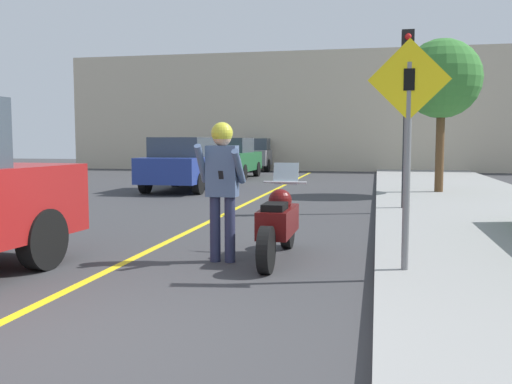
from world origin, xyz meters
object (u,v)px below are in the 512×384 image
(parked_car_blue, at_px, (185,163))
(traffic_light, at_px, (407,85))
(motorcycle, at_px, (278,223))
(crossing_sign, at_px, (408,132))
(parked_car_grey, at_px, (256,154))
(person_biker, at_px, (222,176))
(parked_car_green, at_px, (231,158))
(street_tree, at_px, (442,80))

(parked_car_blue, bearing_deg, traffic_light, -34.09)
(motorcycle, xyz_separation_m, crossing_sign, (1.61, -0.83, 1.19))
(traffic_light, xyz_separation_m, parked_car_grey, (-6.85, 16.68, -1.91))
(parked_car_blue, bearing_deg, crossing_sign, -59.31)
(person_biker, relative_size, parked_car_blue, 0.44)
(motorcycle, relative_size, crossing_sign, 0.87)
(parked_car_blue, height_order, parked_car_grey, same)
(parked_car_grey, bearing_deg, parked_car_green, -87.70)
(parked_car_blue, relative_size, parked_car_grey, 1.00)
(motorcycle, bearing_deg, crossing_sign, -27.30)
(motorcycle, height_order, parked_car_green, parked_car_green)
(person_biker, bearing_deg, traffic_light, 65.59)
(parked_car_blue, bearing_deg, motorcycle, -64.40)
(person_biker, distance_m, parked_car_green, 16.48)
(parked_car_green, distance_m, parked_car_grey, 6.35)
(motorcycle, height_order, traffic_light, traffic_light)
(motorcycle, distance_m, parked_car_blue, 10.83)
(motorcycle, relative_size, parked_car_blue, 0.54)
(crossing_sign, height_order, street_tree, street_tree)
(person_biker, bearing_deg, motorcycle, 24.37)
(traffic_light, bearing_deg, parked_car_grey, 112.31)
(parked_car_green, bearing_deg, parked_car_grey, 92.30)
(parked_car_blue, bearing_deg, street_tree, -1.71)
(parked_car_green, bearing_deg, person_biker, -75.85)
(motorcycle, bearing_deg, traffic_light, 70.65)
(traffic_light, relative_size, street_tree, 0.88)
(crossing_sign, distance_m, parked_car_blue, 12.35)
(person_biker, height_order, parked_car_blue, person_biker)
(motorcycle, height_order, street_tree, street_tree)
(motorcycle, relative_size, parked_car_grey, 0.54)
(street_tree, bearing_deg, parked_car_blue, 178.29)
(person_biker, bearing_deg, parked_car_grey, 100.86)
(street_tree, distance_m, parked_car_green, 10.17)
(traffic_light, bearing_deg, parked_car_blue, 145.91)
(motorcycle, distance_m, street_tree, 10.39)
(motorcycle, xyz_separation_m, person_biker, (-0.69, -0.31, 0.65))
(motorcycle, distance_m, person_biker, 0.99)
(crossing_sign, relative_size, street_tree, 0.60)
(motorcycle, bearing_deg, street_tree, 72.43)
(street_tree, bearing_deg, crossing_sign, -97.74)
(person_biker, height_order, crossing_sign, crossing_sign)
(traffic_light, xyz_separation_m, parked_car_green, (-6.59, 10.34, -1.91))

